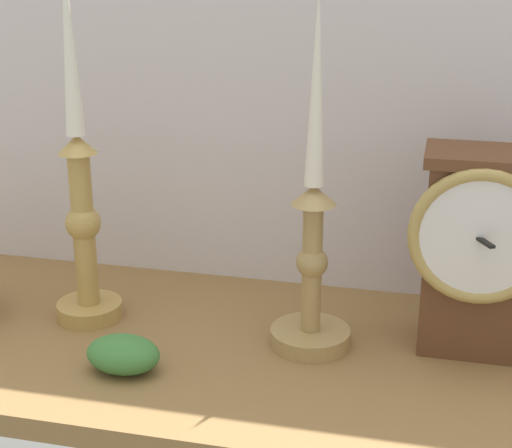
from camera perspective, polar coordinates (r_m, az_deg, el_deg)
name	(u,v)px	position (r cm, az deg, el deg)	size (l,w,h in cm)	color
ground_plane	(231,354)	(89.35, -1.78, -9.06)	(100.00, 36.00, 2.40)	olive
back_wall	(270,17)	(96.57, 0.96, 14.24)	(120.00, 2.00, 65.00)	silver
mantel_clock	(477,249)	(86.13, 15.18, -1.71)	(14.01, 10.64, 21.49)	brown
candlestick_tall_left	(312,247)	(84.14, 3.96, -1.58)	(8.56, 8.56, 37.48)	#A1814C
candlestick_tall_center	(82,203)	(91.35, -12.08, 1.47)	(7.42, 7.42, 41.23)	#B18C49
ivy_sprig	(123,354)	(83.94, -9.25, -8.96)	(7.59, 5.31, 3.80)	#3B7537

